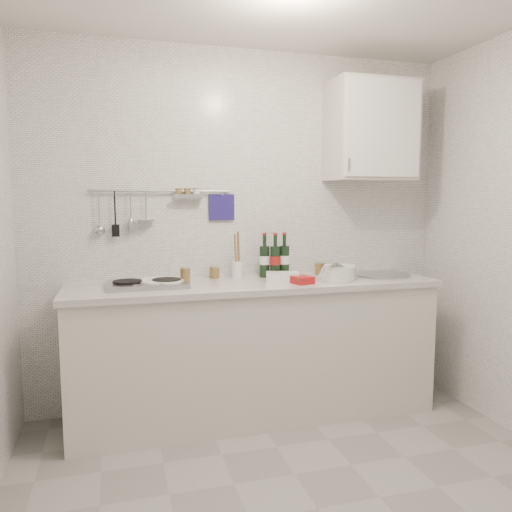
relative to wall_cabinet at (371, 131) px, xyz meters
The scene contains 15 objects.
floor 2.47m from the wall_cabinet, 126.42° to the right, with size 3.00×3.00×0.00m, color gray.
back_wall 1.15m from the wall_cabinet, 168.67° to the left, with size 3.00×0.02×2.50m, color silver.
counter 1.76m from the wall_cabinet, behind, with size 2.44×0.64×0.96m.
wall_rail 1.59m from the wall_cabinet, behind, with size 0.98×0.09×0.34m.
wall_cabinet is the anchor object (origin of this frame).
plate_stack_hob 1.83m from the wall_cabinet, behind, with size 0.31×0.31×0.04m.
plate_stack_sink 1.06m from the wall_cabinet, 148.65° to the right, with size 0.28×0.27×0.11m.
wine_bottles 1.13m from the wall_cabinet, behind, with size 0.21×0.11×0.31m.
butter_dish 1.24m from the wall_cabinet, 166.65° to the right, with size 0.21×0.11×0.06m, color white.
strawberry_punnet 1.22m from the wall_cabinet, 155.41° to the right, with size 0.12×0.12×0.05m, color red.
utensil_crock 1.37m from the wall_cabinet, behind, with size 0.08×0.08×0.33m.
jar_a 1.50m from the wall_cabinet, behind, with size 0.07×0.07×0.09m.
jar_b 1.03m from the wall_cabinet, 165.82° to the left, with size 0.06×0.06×0.08m.
jar_c 1.05m from the wall_cabinet, behind, with size 0.07×0.07×0.09m.
jar_d 1.67m from the wall_cabinet, behind, with size 0.07×0.07×0.11m.
Camera 1 is at (-0.89, -2.05, 1.47)m, focal length 35.00 mm.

